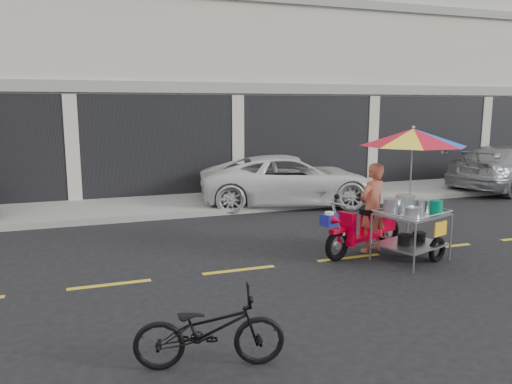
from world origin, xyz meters
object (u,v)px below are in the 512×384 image
object	(u,v)px
silver_pickup	(511,168)
near_bicycle	(209,329)
food_vendor_rig	(397,175)
white_pickup	(290,180)

from	to	relation	value
silver_pickup	near_bicycle	xyz separation A→B (m)	(-11.45, -7.32, -0.30)
silver_pickup	food_vendor_rig	distance (m)	8.89
silver_pickup	food_vendor_rig	xyz separation A→B (m)	(-7.50, -4.73, 0.74)
white_pickup	silver_pickup	xyz separation A→B (m)	(7.39, -0.14, 0.04)
near_bicycle	food_vendor_rig	bearing A→B (deg)	-44.19
near_bicycle	silver_pickup	bearing A→B (deg)	-44.82
white_pickup	food_vendor_rig	distance (m)	4.93
near_bicycle	food_vendor_rig	xyz separation A→B (m)	(3.96, 2.59, 1.04)
white_pickup	silver_pickup	distance (m)	7.39
near_bicycle	white_pickup	bearing A→B (deg)	-15.96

